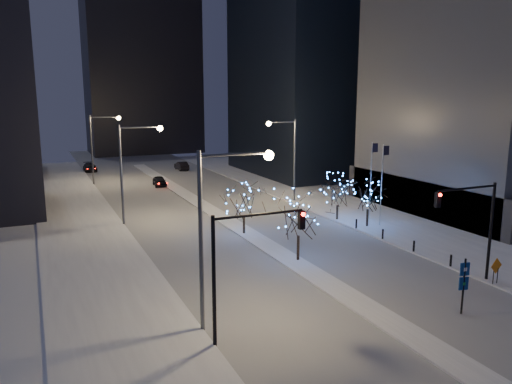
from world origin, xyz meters
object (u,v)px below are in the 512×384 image
street_lamp_w_far (99,140)px  traffic_signal_east (475,217)px  car_mid (182,166)px  holiday_tree_plaza_near (368,196)px  car_near (160,181)px  holiday_tree_median_near (299,216)px  holiday_tree_median_far (244,202)px  holiday_tree_plaza_far (338,191)px  street_lamp_w_mid (132,160)px  street_lamp_east (288,149)px  car_far (90,167)px  wayfinding_sign (464,280)px  traffic_signal_west (242,255)px  street_lamp_w_near (219,215)px  construction_sign (496,268)px

street_lamp_w_far → traffic_signal_east: street_lamp_w_far is taller
car_mid → holiday_tree_plaza_near: size_ratio=0.94×
car_near → holiday_tree_median_near: holiday_tree_median_near is taller
holiday_tree_median_far → holiday_tree_plaza_far: (10.86, 0.89, -0.02)m
holiday_tree_median_far → holiday_tree_plaza_far: bearing=4.7°
car_mid → holiday_tree_plaza_far: holiday_tree_plaza_far is taller
street_lamp_w_mid → holiday_tree_median_near: bearing=-60.8°
street_lamp_east → holiday_tree_median_far: bearing=-133.3°
street_lamp_w_far → car_far: size_ratio=2.04×
car_near → wayfinding_sign: bearing=-78.1°
street_lamp_w_far → traffic_signal_west: bearing=-89.5°
street_lamp_w_near → wayfinding_sign: street_lamp_w_near is taller
traffic_signal_west → street_lamp_w_near: bearing=104.0°
holiday_tree_median_near → holiday_tree_median_far: size_ratio=1.09×
street_lamp_w_mid → holiday_tree_median_near: size_ratio=1.83×
construction_sign → car_far: bearing=100.9°
street_lamp_east → wayfinding_sign: bearing=-99.5°
holiday_tree_median_near → construction_sign: size_ratio=3.00×
holiday_tree_median_far → holiday_tree_plaza_far: size_ratio=1.06×
street_lamp_w_mid → street_lamp_east: (19.02, 3.00, -0.05)m
street_lamp_w_far → wayfinding_sign: (13.64, -54.30, -4.39)m
holiday_tree_plaza_near → holiday_tree_median_near: bearing=-151.1°
car_mid → holiday_tree_median_far: bearing=81.8°
car_far → holiday_tree_plaza_far: (19.50, -46.13, 2.40)m
street_lamp_w_near → construction_sign: street_lamp_w_near is taller
traffic_signal_west → car_near: (6.94, 47.23, -4.07)m
street_lamp_w_mid → wayfinding_sign: street_lamp_w_mid is taller
holiday_tree_median_near → holiday_tree_plaza_far: (10.00, 9.69, -0.57)m
traffic_signal_west → holiday_tree_median_near: (8.94, 10.11, -1.08)m
street_lamp_w_near → car_near: bearing=80.7°
street_lamp_w_near → car_far: street_lamp_w_near is taller
car_mid → holiday_tree_median_near: 51.30m
traffic_signal_west → construction_sign: size_ratio=3.84×
street_lamp_w_mid → holiday_tree_median_far: (8.58, -8.10, -3.36)m
holiday_tree_median_near → holiday_tree_median_far: holiday_tree_median_near is taller
traffic_signal_west → car_mid: size_ratio=1.58×
car_mid → holiday_tree_median_far: 42.65m
street_lamp_w_near → car_mid: bearing=76.1°
street_lamp_east → holiday_tree_median_far: 15.59m
street_lamp_w_mid → wayfinding_sign: size_ratio=2.91×
holiday_tree_median_far → street_lamp_w_near: bearing=-116.9°
car_far → street_lamp_east: bearing=-61.8°
street_lamp_w_mid → holiday_tree_median_far: 12.27m
car_far → holiday_tree_median_far: 47.87m
car_mid → traffic_signal_east: bearing=93.0°
holiday_tree_plaza_far → traffic_signal_west: bearing=-133.7°
street_lamp_east → construction_sign: 30.33m
street_lamp_w_mid → street_lamp_w_far: 25.00m
street_lamp_w_far → car_near: 10.57m
traffic_signal_west → car_far: bearing=90.5°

